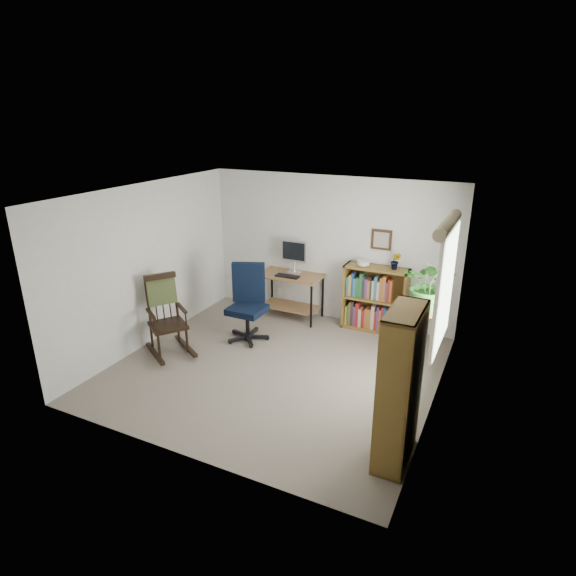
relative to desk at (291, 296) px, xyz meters
The scene contains 18 objects.
floor 1.84m from the desk, 71.17° to the right, with size 4.20×4.00×0.00m, color gray.
ceiling 2.70m from the desk, 71.17° to the right, with size 4.20×4.00×0.00m, color silver.
wall_back 1.05m from the desk, 27.37° to the left, with size 4.20×0.00×2.40m, color silver.
wall_front 3.83m from the desk, 81.10° to the right, with size 4.20×0.00×2.40m, color silver.
wall_left 2.42m from the desk, 131.81° to the right, with size 0.00×4.00×2.40m, color silver.
wall_right 3.28m from the desk, 32.39° to the right, with size 0.00×4.00×2.40m, color silver.
window 3.16m from the desk, 27.94° to the right, with size 0.12×1.20×1.50m, color silver, non-canonical shape.
desk is the anchor object (origin of this frame).
monitor 0.68m from the desk, 90.00° to the left, with size 0.46×0.16×0.56m, color silver, non-canonical shape.
keyboard 0.41m from the desk, 90.00° to the right, with size 0.40×0.15×0.03m, color black.
office_chair 1.13m from the desk, 101.27° to the right, with size 0.65×0.65×1.19m, color black, non-canonical shape.
rocking_chair 2.21m from the desk, 118.14° to the right, with size 0.61×1.01×1.18m, color black, non-canonical shape.
low_bookshelf 1.44m from the desk, ahead, with size 1.00×0.33×1.06m, color brown, non-canonical shape.
tall_bookshelf 3.77m from the desk, 48.10° to the right, with size 0.31×0.72×1.64m, color brown, non-canonical shape.
plant_stand 2.50m from the desk, 17.65° to the right, with size 0.25×0.25×0.89m, color black, non-canonical shape.
spider_plant 2.76m from the desk, 17.65° to the right, with size 1.69×1.88×1.46m, color #286021.
potted_plant_small 1.86m from the desk, ahead, with size 0.13×0.24×0.11m, color #286021.
framed_picture 1.81m from the desk, 10.69° to the left, with size 0.32×0.04×0.32m, color black, non-canonical shape.
Camera 1 is at (2.70, -5.19, 3.33)m, focal length 30.00 mm.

